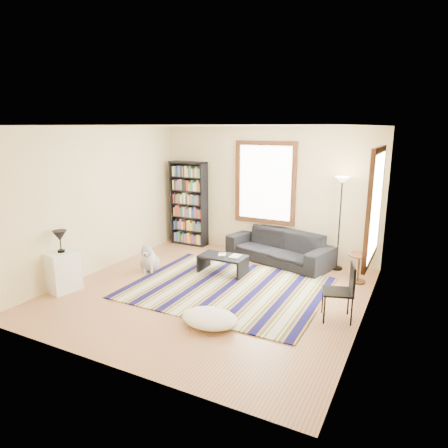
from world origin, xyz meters
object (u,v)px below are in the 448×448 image
at_px(sofa, 279,247).
at_px(dog, 150,257).
at_px(floor_cushion, 210,318).
at_px(side_table, 359,268).
at_px(white_cabinet, 63,271).
at_px(floor_lamp, 339,224).
at_px(bookshelf, 189,204).
at_px(coffee_table, 223,264).
at_px(folding_chair, 338,292).

xyz_separation_m(sofa, dog, (-2.08, -1.70, -0.04)).
relative_size(floor_cushion, side_table, 1.56).
xyz_separation_m(white_cabinet, dog, (0.73, 1.46, -0.06)).
bearing_deg(floor_lamp, bookshelf, 177.28).
bearing_deg(coffee_table, floor_lamp, 33.26).
bearing_deg(floor_cushion, white_cabinet, -178.97).
height_order(floor_lamp, white_cabinet, floor_lamp).
bearing_deg(bookshelf, dog, -81.16).
bearing_deg(floor_cushion, folding_chair, 32.97).
distance_m(floor_lamp, white_cabinet, 5.20).
distance_m(coffee_table, side_table, 2.53).
bearing_deg(folding_chair, floor_lamp, 84.18).
xyz_separation_m(bookshelf, coffee_table, (1.65, -1.43, -0.82)).
bearing_deg(dog, floor_cushion, -57.30).
bearing_deg(folding_chair, coffee_table, 141.23).
bearing_deg(coffee_table, floor_cushion, -67.87).
bearing_deg(dog, sofa, 15.51).
relative_size(side_table, dog, 0.95).
bearing_deg(side_table, sofa, 165.32).
height_order(coffee_table, dog, dog).
bearing_deg(folding_chair, sofa, 110.78).
bearing_deg(floor_lamp, folding_chair, -78.44).
relative_size(floor_cushion, floor_lamp, 0.45).
height_order(side_table, folding_chair, folding_chair).
relative_size(bookshelf, folding_chair, 2.33).
xyz_separation_m(sofa, floor_cushion, (0.07, -3.12, -0.22)).
distance_m(side_table, dog, 3.97).
distance_m(floor_cushion, side_table, 3.13).
xyz_separation_m(sofa, folding_chair, (1.64, -2.09, 0.10)).
height_order(floor_cushion, side_table, side_table).
distance_m(floor_cushion, dog, 2.57).
bearing_deg(bookshelf, folding_chair, -30.41).
bearing_deg(floor_lamp, sofa, -175.22).
height_order(sofa, side_table, sofa).
bearing_deg(white_cabinet, folding_chair, 25.91).
bearing_deg(side_table, floor_lamp, 132.51).
distance_m(sofa, floor_cushion, 3.13).
bearing_deg(white_cabinet, bookshelf, 95.30).
relative_size(coffee_table, white_cabinet, 1.29).
xyz_separation_m(coffee_table, floor_cushion, (0.79, -1.95, -0.07)).
distance_m(sofa, floor_lamp, 1.34).
height_order(bookshelf, floor_cushion, bookshelf).
height_order(side_table, white_cabinet, white_cabinet).
relative_size(coffee_table, floor_lamp, 0.48).
height_order(floor_cushion, folding_chair, folding_chair).
distance_m(folding_chair, dog, 3.74).
bearing_deg(floor_lamp, white_cabinet, -140.76).
xyz_separation_m(bookshelf, side_table, (4.08, -0.71, -0.73)).
xyz_separation_m(sofa, side_table, (1.69, -0.44, -0.06)).
bearing_deg(sofa, dog, -124.88).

